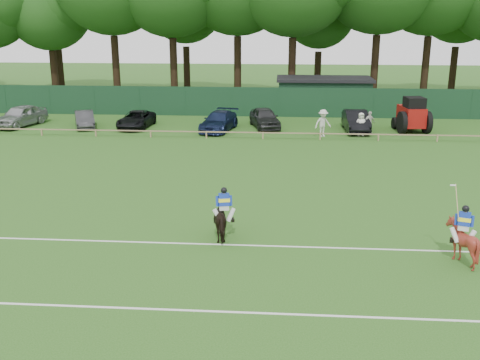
# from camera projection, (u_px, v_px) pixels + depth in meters

# --- Properties ---
(ground) EXTENTS (160.00, 160.00, 0.00)m
(ground) POSITION_uv_depth(u_px,v_px,m) (222.00, 235.00, 22.32)
(ground) COLOR #1E4C14
(ground) RESTS_ON ground
(horse_dark) EXTENTS (1.16, 1.89, 1.49)m
(horse_dark) POSITION_uv_depth(u_px,v_px,m) (224.00, 220.00, 21.79)
(horse_dark) COLOR black
(horse_dark) RESTS_ON ground
(horse_chestnut) EXTENTS (1.62, 1.71, 1.52)m
(horse_chestnut) POSITION_uv_depth(u_px,v_px,m) (462.00, 242.00, 19.67)
(horse_chestnut) COLOR maroon
(horse_chestnut) RESTS_ON ground
(sedan_silver) EXTENTS (3.12, 5.15, 1.64)m
(sedan_silver) POSITION_uv_depth(u_px,v_px,m) (21.00, 116.00, 43.76)
(sedan_silver) COLOR #9FA0A4
(sedan_silver) RESTS_ON ground
(sedan_grey) EXTENTS (2.71, 4.08, 1.27)m
(sedan_grey) POSITION_uv_depth(u_px,v_px,m) (85.00, 119.00, 43.31)
(sedan_grey) COLOR #323335
(sedan_grey) RESTS_ON ground
(suv_black) EXTENTS (2.37, 4.68, 1.27)m
(suv_black) POSITION_uv_depth(u_px,v_px,m) (136.00, 119.00, 43.23)
(suv_black) COLOR black
(suv_black) RESTS_ON ground
(sedan_navy) EXTENTS (2.91, 5.16, 1.41)m
(sedan_navy) POSITION_uv_depth(u_px,v_px,m) (219.00, 121.00, 42.14)
(sedan_navy) COLOR #131D3D
(sedan_navy) RESTS_ON ground
(hatch_grey) EXTENTS (2.88, 4.76, 1.52)m
(hatch_grey) POSITION_uv_depth(u_px,v_px,m) (265.00, 118.00, 43.28)
(hatch_grey) COLOR #2B2B2D
(hatch_grey) RESTS_ON ground
(estate_black) EXTENTS (1.74, 4.70, 1.54)m
(estate_black) POSITION_uv_depth(u_px,v_px,m) (356.00, 121.00, 41.91)
(estate_black) COLOR black
(estate_black) RESTS_ON ground
(spectator_left) EXTENTS (1.44, 1.18, 1.95)m
(spectator_left) POSITION_uv_depth(u_px,v_px,m) (323.00, 123.00, 39.99)
(spectator_left) COLOR beige
(spectator_left) RESTS_ON ground
(spectator_mid) EXTENTS (1.03, 0.84, 1.64)m
(spectator_mid) POSITION_uv_depth(u_px,v_px,m) (369.00, 122.00, 41.07)
(spectator_mid) COLOR beige
(spectator_mid) RESTS_ON ground
(spectator_right) EXTENTS (0.89, 0.66, 1.67)m
(spectator_right) POSITION_uv_depth(u_px,v_px,m) (361.00, 124.00, 40.29)
(spectator_right) COLOR silver
(spectator_right) RESTS_ON ground
(rider_dark) EXTENTS (0.93, 0.47, 1.41)m
(rider_dark) POSITION_uv_depth(u_px,v_px,m) (224.00, 203.00, 21.58)
(rider_dark) COLOR silver
(rider_dark) RESTS_ON ground
(rider_chestnut) EXTENTS (0.92, 0.74, 2.05)m
(rider_chestnut) POSITION_uv_depth(u_px,v_px,m) (464.00, 223.00, 19.46)
(rider_chestnut) COLOR silver
(rider_chestnut) RESTS_ON ground
(pitch_lines) EXTENTS (60.00, 5.10, 0.01)m
(pitch_lines) POSITION_uv_depth(u_px,v_px,m) (211.00, 273.00, 18.97)
(pitch_lines) COLOR silver
(pitch_lines) RESTS_ON ground
(pitch_rail) EXTENTS (62.10, 0.10, 0.50)m
(pitch_rail) POSITION_uv_depth(u_px,v_px,m) (249.00, 133.00, 39.40)
(pitch_rail) COLOR #997F5B
(pitch_rail) RESTS_ON ground
(perimeter_fence) EXTENTS (92.08, 0.08, 2.50)m
(perimeter_fence) POSITION_uv_depth(u_px,v_px,m) (255.00, 102.00, 47.78)
(perimeter_fence) COLOR #14351E
(perimeter_fence) RESTS_ON ground
(utility_shed) EXTENTS (8.40, 4.40, 3.04)m
(utility_shed) POSITION_uv_depth(u_px,v_px,m) (324.00, 94.00, 50.14)
(utility_shed) COLOR #14331E
(utility_shed) RESTS_ON ground
(tree_row) EXTENTS (96.00, 12.00, 21.00)m
(tree_row) POSITION_uv_depth(u_px,v_px,m) (279.00, 103.00, 55.64)
(tree_row) COLOR #26561C
(tree_row) RESTS_ON ground
(tractor) EXTENTS (2.46, 3.35, 2.62)m
(tractor) POSITION_uv_depth(u_px,v_px,m) (412.00, 115.00, 41.51)
(tractor) COLOR maroon
(tractor) RESTS_ON ground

